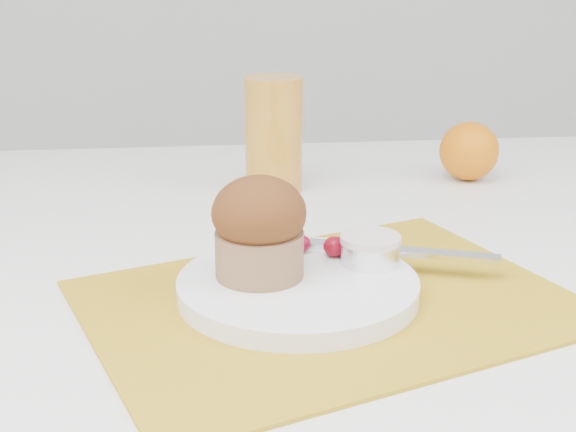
{
  "coord_description": "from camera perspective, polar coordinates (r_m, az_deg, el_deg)",
  "views": [
    {
      "loc": [
        -0.16,
        -0.76,
        1.04
      ],
      "look_at": [
        -0.09,
        -0.04,
        0.8
      ],
      "focal_mm": 50.0,
      "sensor_mm": 36.0,
      "label": 1
    }
  ],
  "objects": [
    {
      "name": "placemat",
      "position": [
        0.69,
        2.95,
        -6.19
      ],
      "size": [
        0.48,
        0.42,
        0.0
      ],
      "primitive_type": "cube",
      "rotation": [
        0.0,
        0.0,
        0.35
      ],
      "color": "#BF931A",
      "rests_on": "table"
    },
    {
      "name": "plate",
      "position": [
        0.7,
        0.7,
        -5.07
      ],
      "size": [
        0.26,
        0.26,
        0.02
      ],
      "primitive_type": "cylinder",
      "rotation": [
        0.0,
        0.0,
        0.25
      ],
      "color": "white",
      "rests_on": "placemat"
    },
    {
      "name": "ramekin",
      "position": [
        0.73,
        5.86,
        -2.49
      ],
      "size": [
        0.06,
        0.06,
        0.02
      ],
      "primitive_type": "cylinder",
      "rotation": [
        0.0,
        0.0,
        0.24
      ],
      "color": "white",
      "rests_on": "plate"
    },
    {
      "name": "cream",
      "position": [
        0.72,
        5.89,
        -1.63
      ],
      "size": [
        0.07,
        0.07,
        0.01
      ],
      "primitive_type": "cylinder",
      "rotation": [
        0.0,
        0.0,
        -0.21
      ],
      "color": "silver",
      "rests_on": "ramekin"
    },
    {
      "name": "raspberry_near",
      "position": [
        0.75,
        0.94,
        -1.97
      ],
      "size": [
        0.02,
        0.02,
        0.02
      ],
      "primitive_type": "ellipsoid",
      "color": "#5A0219",
      "rests_on": "plate"
    },
    {
      "name": "raspberry_far",
      "position": [
        0.74,
        3.33,
        -2.18
      ],
      "size": [
        0.02,
        0.02,
        0.02
      ],
      "primitive_type": "ellipsoid",
      "color": "#56020C",
      "rests_on": "plate"
    },
    {
      "name": "butter_knife",
      "position": [
        0.75,
        7.28,
        -2.42
      ],
      "size": [
        0.19,
        0.08,
        0.01
      ],
      "primitive_type": "cube",
      "rotation": [
        0.0,
        0.0,
        -0.35
      ],
      "color": "silver",
      "rests_on": "plate"
    },
    {
      "name": "orange",
      "position": [
        1.07,
        12.75,
        4.52
      ],
      "size": [
        0.08,
        0.08,
        0.08
      ],
      "primitive_type": "sphere",
      "color": "orange",
      "rests_on": "table"
    },
    {
      "name": "juice_glass",
      "position": [
        0.99,
        -1.01,
        5.8
      ],
      "size": [
        0.07,
        0.07,
        0.14
      ],
      "primitive_type": "cylinder",
      "rotation": [
        0.0,
        0.0,
        0.02
      ],
      "color": "orange",
      "rests_on": "table"
    },
    {
      "name": "muffin",
      "position": [
        0.68,
        -2.06,
        -0.84
      ],
      "size": [
        0.08,
        0.08,
        0.09
      ],
      "color": "#936847",
      "rests_on": "plate"
    }
  ]
}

